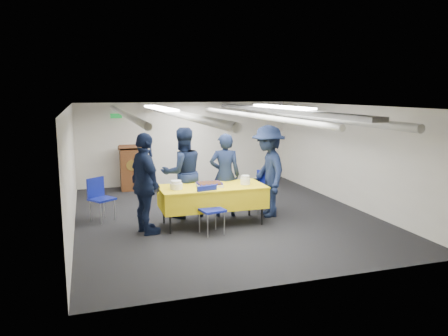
{
  "coord_description": "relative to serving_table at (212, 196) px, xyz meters",
  "views": [
    {
      "loc": [
        -2.7,
        -8.56,
        2.58
      ],
      "look_at": [
        -0.04,
        -0.2,
        1.05
      ],
      "focal_mm": 35.0,
      "sensor_mm": 36.0,
      "label": 1
    }
  ],
  "objects": [
    {
      "name": "plate_stack_right",
      "position": [
        0.67,
        -0.05,
        0.29
      ],
      "size": [
        0.2,
        0.2,
        0.18
      ],
      "color": "white",
      "rests_on": "serving_table"
    },
    {
      "name": "sailor_c",
      "position": [
        -1.32,
        -0.19,
        0.37
      ],
      "size": [
        0.71,
        1.17,
        1.87
      ],
      "primitive_type": "imported",
      "rotation": [
        0.0,
        0.0,
        1.82
      ],
      "color": "black",
      "rests_on": "ground"
    },
    {
      "name": "ground",
      "position": [
        0.39,
        0.55,
        -0.56
      ],
      "size": [
        7.0,
        7.0,
        0.0
      ],
      "primitive_type": "plane",
      "color": "black",
      "rests_on": "ground"
    },
    {
      "name": "sheet_cake",
      "position": [
        -0.07,
        -0.04,
        0.25
      ],
      "size": [
        0.48,
        0.37,
        0.09
      ],
      "color": "white",
      "rests_on": "serving_table"
    },
    {
      "name": "serving_table",
      "position": [
        0.0,
        0.0,
        0.0
      ],
      "size": [
        2.06,
        0.94,
        0.77
      ],
      "color": "black",
      "rests_on": "ground"
    },
    {
      "name": "chair_right",
      "position": [
        1.29,
        0.67,
        -0.03
      ],
      "size": [
        0.56,
        0.56,
        0.87
      ],
      "color": "gray",
      "rests_on": "ground"
    },
    {
      "name": "podium",
      "position": [
        -1.21,
        3.6,
        0.05
      ],
      "size": [
        0.62,
        0.53,
        1.25
      ],
      "color": "brown",
      "rests_on": "ground"
    },
    {
      "name": "sailor_a",
      "position": [
        0.41,
        0.5,
        0.31
      ],
      "size": [
        0.72,
        0.57,
        1.75
      ],
      "primitive_type": "imported",
      "rotation": [
        0.0,
        0.0,
        2.88
      ],
      "color": "black",
      "rests_on": "ground"
    },
    {
      "name": "room_shell",
      "position": [
        0.48,
        0.96,
        1.25
      ],
      "size": [
        6.0,
        7.0,
        2.3
      ],
      "color": "silver",
      "rests_on": "ground"
    },
    {
      "name": "plate_stack_left",
      "position": [
        -0.73,
        -0.05,
        0.29
      ],
      "size": [
        0.24,
        0.24,
        0.16
      ],
      "color": "white",
      "rests_on": "serving_table"
    },
    {
      "name": "sailor_d",
      "position": [
        1.27,
        0.21,
        0.4
      ],
      "size": [
        0.81,
        1.29,
        1.91
      ],
      "primitive_type": "imported",
      "rotation": [
        0.0,
        0.0,
        -1.66
      ],
      "color": "black",
      "rests_on": "ground"
    },
    {
      "name": "chair_left",
      "position": [
        -2.11,
        0.96,
        -0.03
      ],
      "size": [
        0.59,
        0.59,
        0.87
      ],
      "color": "gray",
      "rests_on": "ground"
    },
    {
      "name": "sailor_b",
      "position": [
        -0.44,
        0.69,
        0.38
      ],
      "size": [
        1.0,
        0.83,
        1.87
      ],
      "primitive_type": "imported",
      "rotation": [
        0.0,
        0.0,
        3.28
      ],
      "color": "black",
      "rests_on": "ground"
    },
    {
      "name": "chair_near",
      "position": [
        -0.19,
        -0.48,
        -0.03
      ],
      "size": [
        0.49,
        0.49,
        0.87
      ],
      "color": "gray",
      "rests_on": "ground"
    }
  ]
}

